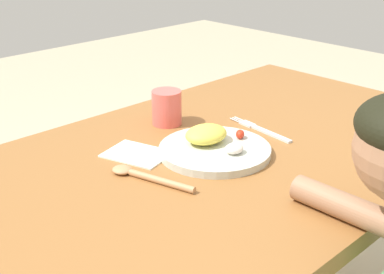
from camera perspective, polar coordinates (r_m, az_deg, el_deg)
The scene contains 6 objects.
dining_table at distance 1.33m, azimuth 3.39°, elevation -4.95°, with size 1.40×0.83×0.75m.
plate at distance 1.27m, azimuth 2.28°, elevation -1.01°, with size 0.27×0.27×0.06m.
fork at distance 1.42m, azimuth 7.34°, elevation 0.77°, with size 0.04×0.22×0.01m.
spoon at distance 1.16m, azimuth -5.16°, elevation -4.12°, with size 0.08×0.21×0.01m.
drinking_cup at distance 1.44m, azimuth -2.70°, elevation 3.15°, with size 0.08×0.08×0.09m, color #ED6058.
napkin at distance 1.27m, azimuth -5.85°, elevation -1.81°, with size 0.11×0.15×0.00m, color white.
Camera 1 is at (-0.87, -0.78, 1.29)m, focal length 50.32 mm.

